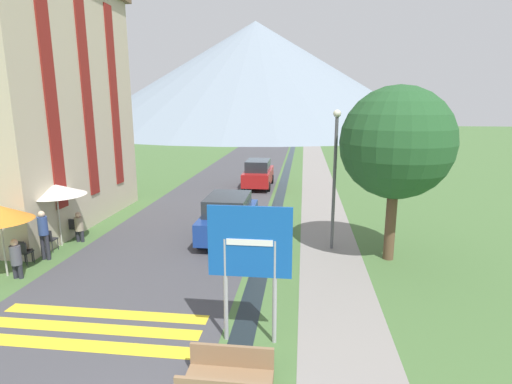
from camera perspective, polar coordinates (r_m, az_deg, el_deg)
name	(u,v)px	position (r m, az deg, el deg)	size (l,w,h in m)	color
ground_plane	(262,191)	(25.22, 0.90, 0.21)	(160.00, 160.00, 0.00)	#476B38
road	(246,166)	(35.29, -1.47, 3.74)	(6.40, 60.00, 0.01)	#424247
footpath	(315,167)	(34.95, 8.49, 3.52)	(2.20, 60.00, 0.01)	gray
drainage_channel	(288,167)	(34.96, 4.55, 3.62)	(0.60, 60.00, 0.00)	black
crosswalk_marking	(92,328)	(11.04, -22.40, -17.54)	(5.44, 1.84, 0.01)	yellow
mountain_distant	(256,76)	(88.21, -0.07, 16.18)	(74.74, 74.74, 22.15)	gray
hotel_building	(28,87)	(20.38, -29.83, 12.94)	(5.80, 9.62, 11.31)	#BCAD93
road_sign	(250,254)	(8.88, -0.90, -8.88)	(1.86, 0.11, 3.22)	#9E9EA3
footbridge	(227,382)	(8.36, -4.15, -25.40)	(1.70, 1.10, 0.65)	#846647
parked_car_near	(229,217)	(16.14, -3.91, -3.55)	(1.98, 4.19, 1.82)	navy
parked_car_far	(258,173)	(26.11, 0.33, 2.66)	(1.79, 4.21, 1.82)	#A31919
cafe_chair_far_right	(74,227)	(17.76, -24.61, -4.52)	(0.40, 0.40, 0.85)	#232328
cafe_chair_near_right	(22,250)	(15.82, -30.48, -7.14)	(0.40, 0.40, 0.85)	#232328
cafe_chair_near_left	(23,251)	(15.68, -30.31, -7.29)	(0.40, 0.40, 0.85)	#232328
cafe_chair_middle	(49,238)	(16.65, -27.50, -5.90)	(0.40, 0.40, 0.85)	#232328
cafe_chair_far_left	(72,226)	(17.82, -24.77, -4.48)	(0.40, 0.40, 0.85)	#232328
cafe_umbrella_middle_white	(56,190)	(16.74, -26.66, 0.27)	(2.15, 2.15, 2.41)	#B7B2A8
person_seated_near	(16,257)	(14.60, -31.09, -7.94)	(0.32, 0.32, 1.29)	#282833
person_standing_terrace	(43,232)	(15.73, -28.09, -5.01)	(0.32, 0.32, 1.77)	#282833
person_seated_far	(79,225)	(17.26, -23.96, -4.39)	(0.32, 0.32, 1.21)	#282833
streetlamp	(335,168)	(14.81, 11.20, 3.33)	(0.28, 0.28, 5.17)	#515156
tree_by_path	(397,143)	(14.14, 19.45, 6.61)	(3.76, 3.76, 5.98)	brown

